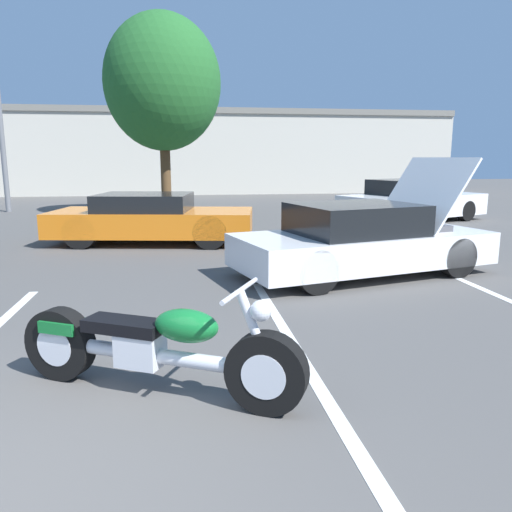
{
  "coord_description": "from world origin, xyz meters",
  "views": [
    {
      "loc": [
        1.27,
        -2.52,
        1.88
      ],
      "look_at": [
        2.08,
        2.9,
        0.8
      ],
      "focal_mm": 35.0,
      "sensor_mm": 36.0,
      "label": 1
    }
  ],
  "objects_px": {
    "tree_background": "(163,83)",
    "parked_car_left_row": "(151,218)",
    "parked_car_right_row": "(412,201)",
    "motorcycle": "(155,348)",
    "show_car_hood_open": "(363,240)"
  },
  "relations": [
    {
      "from": "motorcycle",
      "to": "show_car_hood_open",
      "type": "relative_size",
      "value": 0.51
    },
    {
      "from": "tree_background",
      "to": "show_car_hood_open",
      "type": "distance_m",
      "value": 10.2
    },
    {
      "from": "tree_background",
      "to": "parked_car_left_row",
      "type": "xyz_separation_m",
      "value": [
        -0.2,
        -5.21,
        -3.63
      ]
    },
    {
      "from": "parked_car_left_row",
      "to": "parked_car_right_row",
      "type": "bearing_deg",
      "value": 30.15
    },
    {
      "from": "parked_car_left_row",
      "to": "show_car_hood_open",
      "type": "bearing_deg",
      "value": -36.49
    },
    {
      "from": "tree_background",
      "to": "parked_car_right_row",
      "type": "height_order",
      "value": "tree_background"
    },
    {
      "from": "show_car_hood_open",
      "to": "parked_car_right_row",
      "type": "height_order",
      "value": "show_car_hood_open"
    },
    {
      "from": "tree_background",
      "to": "show_car_hood_open",
      "type": "bearing_deg",
      "value": -69.22
    },
    {
      "from": "tree_background",
      "to": "show_car_hood_open",
      "type": "height_order",
      "value": "tree_background"
    },
    {
      "from": "tree_background",
      "to": "motorcycle",
      "type": "height_order",
      "value": "tree_background"
    },
    {
      "from": "show_car_hood_open",
      "to": "parked_car_left_row",
      "type": "relative_size",
      "value": 0.96
    },
    {
      "from": "tree_background",
      "to": "parked_car_left_row",
      "type": "bearing_deg",
      "value": -92.19
    },
    {
      "from": "parked_car_left_row",
      "to": "parked_car_right_row",
      "type": "height_order",
      "value": "parked_car_right_row"
    },
    {
      "from": "motorcycle",
      "to": "parked_car_left_row",
      "type": "height_order",
      "value": "parked_car_left_row"
    },
    {
      "from": "tree_background",
      "to": "motorcycle",
      "type": "xyz_separation_m",
      "value": [
        0.24,
        -12.73,
        -3.79
      ]
    }
  ]
}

